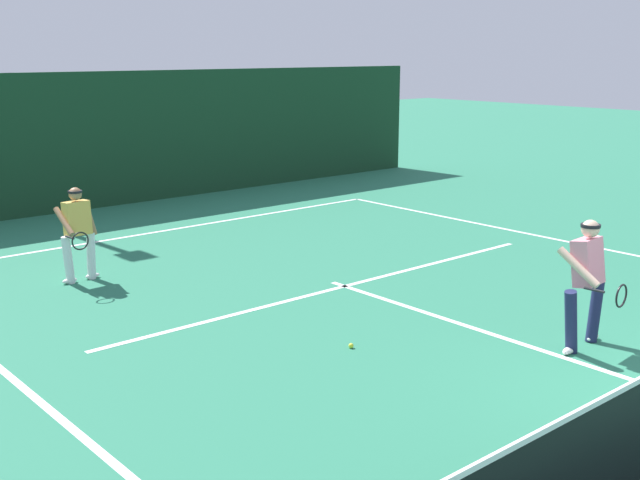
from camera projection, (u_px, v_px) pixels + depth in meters
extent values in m
cube|color=white|center=(171.00, 230.00, 16.95)|extent=(10.92, 0.10, 0.01)
cube|color=white|center=(345.00, 286.00, 12.90)|extent=(8.90, 0.10, 0.01)
cube|color=white|center=(490.00, 333.00, 10.75)|extent=(0.10, 6.40, 0.01)
cylinder|color=#1E234C|center=(595.00, 310.00, 10.40)|extent=(0.26, 0.17, 0.86)
cylinder|color=#1E234C|center=(571.00, 322.00, 9.94)|extent=(0.31, 0.18, 0.86)
ellipsoid|color=white|center=(593.00, 337.00, 10.48)|extent=(0.27, 0.13, 0.09)
ellipsoid|color=white|center=(569.00, 350.00, 10.03)|extent=(0.27, 0.13, 0.09)
cube|color=pink|center=(588.00, 262.00, 10.00)|extent=(0.46, 0.35, 0.62)
cylinder|color=beige|center=(596.00, 260.00, 10.17)|extent=(0.20, 0.12, 0.65)
cylinder|color=beige|center=(578.00, 268.00, 9.84)|extent=(0.15, 0.59, 0.46)
sphere|color=beige|center=(590.00, 229.00, 9.90)|extent=(0.23, 0.23, 0.23)
cylinder|color=black|center=(591.00, 226.00, 9.89)|extent=(0.26, 0.26, 0.04)
cylinder|color=black|center=(594.00, 290.00, 9.69)|extent=(0.05, 0.26, 0.03)
torus|color=black|center=(621.00, 296.00, 9.45)|extent=(0.29, 0.05, 0.29)
cylinder|color=silver|center=(91.00, 256.00, 13.25)|extent=(0.18, 0.15, 0.80)
cylinder|color=silver|center=(68.00, 260.00, 12.97)|extent=(0.19, 0.15, 0.80)
ellipsoid|color=white|center=(93.00, 276.00, 13.33)|extent=(0.27, 0.13, 0.09)
ellipsoid|color=white|center=(70.00, 281.00, 13.05)|extent=(0.27, 0.13, 0.09)
cube|color=#E5B24C|center=(77.00, 218.00, 12.95)|extent=(0.42, 0.27, 0.56)
cylinder|color=#9E704C|center=(90.00, 218.00, 13.11)|extent=(0.24, 0.11, 0.61)
cylinder|color=#9E704C|center=(64.00, 222.00, 12.80)|extent=(0.13, 0.55, 0.43)
sphere|color=#9E704C|center=(75.00, 194.00, 12.86)|extent=(0.21, 0.21, 0.21)
cylinder|color=black|center=(75.00, 192.00, 12.85)|extent=(0.24, 0.24, 0.04)
cylinder|color=black|center=(70.00, 237.00, 12.65)|extent=(0.05, 0.26, 0.03)
torus|color=black|center=(80.00, 241.00, 12.41)|extent=(0.29, 0.04, 0.29)
sphere|color=#D1E033|center=(351.00, 346.00, 10.22)|extent=(0.07, 0.07, 0.07)
cube|color=#153821|center=(97.00, 140.00, 19.02)|extent=(20.76, 0.12, 3.25)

